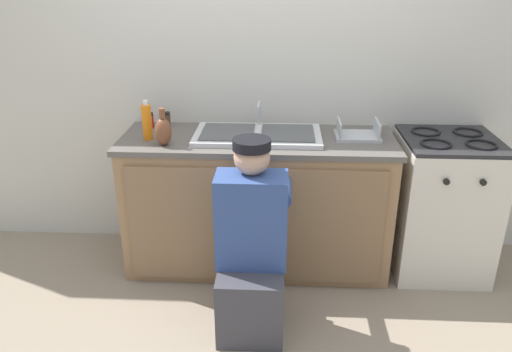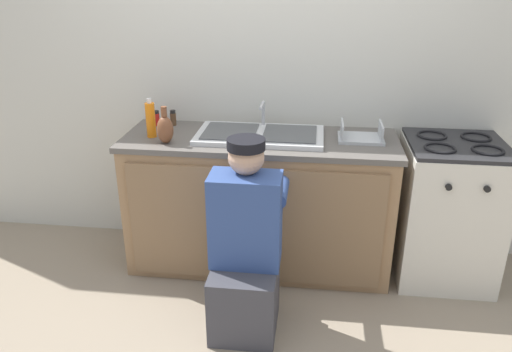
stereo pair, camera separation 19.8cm
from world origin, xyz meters
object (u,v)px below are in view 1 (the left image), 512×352
object	(u,v)px
soap_bottle_orange	(147,122)
spice_bottle_red	(151,120)
sink_double_basin	(258,134)
vase_decorative	(163,131)
dish_rack_tray	(357,134)
stove_range	(442,205)
spice_bottle_pepper	(168,120)
plumber_person	(252,254)

from	to	relation	value
soap_bottle_orange	spice_bottle_red	bearing A→B (deg)	99.73
spice_bottle_red	sink_double_basin	bearing A→B (deg)	-12.84
soap_bottle_orange	spice_bottle_red	size ratio (longest dim) A/B	2.38
vase_decorative	dish_rack_tray	world-z (taller)	vase_decorative
stove_range	vase_decorative	bearing A→B (deg)	-174.36
spice_bottle_pepper	spice_bottle_red	size ratio (longest dim) A/B	1.00
spice_bottle_red	dish_rack_tray	size ratio (longest dim) A/B	0.37
spice_bottle_pepper	vase_decorative	world-z (taller)	vase_decorative
plumber_person	spice_bottle_red	distance (m)	1.22
spice_bottle_pepper	soap_bottle_orange	bearing A→B (deg)	-104.77
stove_range	spice_bottle_pepper	world-z (taller)	spice_bottle_pepper
spice_bottle_pepper	plumber_person	bearing A→B (deg)	-54.29
dish_rack_tray	sink_double_basin	bearing A→B (deg)	-177.23
spice_bottle_red	vase_decorative	bearing A→B (deg)	-64.34
stove_range	vase_decorative	xyz separation A→B (m)	(-1.78, -0.18, 0.53)
sink_double_basin	spice_bottle_red	world-z (taller)	sink_double_basin
vase_decorative	soap_bottle_orange	bearing A→B (deg)	139.26
plumber_person	spice_bottle_red	size ratio (longest dim) A/B	10.52
spice_bottle_pepper	stove_range	bearing A→B (deg)	-5.93
soap_bottle_orange	dish_rack_tray	size ratio (longest dim) A/B	0.89
stove_range	plumber_person	world-z (taller)	plumber_person
spice_bottle_red	dish_rack_tray	xyz separation A→B (m)	(1.36, -0.13, -0.03)
dish_rack_tray	stove_range	bearing A→B (deg)	-3.22
dish_rack_tray	spice_bottle_pepper	bearing A→B (deg)	172.81
stove_range	dish_rack_tray	xyz separation A→B (m)	(-0.58, 0.03, 0.47)
vase_decorative	dish_rack_tray	bearing A→B (deg)	9.90
sink_double_basin	stove_range	size ratio (longest dim) A/B	0.86
plumber_person	spice_bottle_pepper	distance (m)	1.17
stove_range	spice_bottle_red	size ratio (longest dim) A/B	8.91
stove_range	spice_bottle_pepper	xyz separation A→B (m)	(-1.83, 0.19, 0.49)
spice_bottle_pepper	soap_bottle_orange	xyz separation A→B (m)	(-0.07, -0.26, 0.06)
stove_range	sink_double_basin	bearing A→B (deg)	179.90
plumber_person	vase_decorative	world-z (taller)	vase_decorative
vase_decorative	spice_bottle_red	xyz separation A→B (m)	(-0.16, 0.34, -0.04)
sink_double_basin	vase_decorative	distance (m)	0.59
vase_decorative	spice_bottle_red	bearing A→B (deg)	115.66
stove_range	soap_bottle_orange	world-z (taller)	soap_bottle_orange
soap_bottle_orange	spice_bottle_red	xyz separation A→B (m)	(-0.04, 0.24, -0.06)
stove_range	spice_bottle_red	world-z (taller)	spice_bottle_red
vase_decorative	dish_rack_tray	distance (m)	1.21
plumber_person	spice_bottle_red	xyz separation A→B (m)	(-0.73, 0.84, 0.50)
soap_bottle_orange	spice_bottle_pepper	bearing A→B (deg)	75.23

